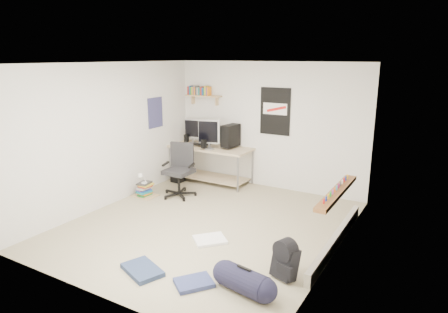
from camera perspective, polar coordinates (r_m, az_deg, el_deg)
The scene contains 26 objects.
floor at distance 6.44m, azimuth -2.35°, elevation -9.71°, with size 4.00×4.50×0.01m, color gray.
ceiling at distance 5.88m, azimuth -2.60°, elevation 13.24°, with size 4.00×4.50×0.01m, color white.
back_wall at distance 7.99m, azimuth 6.32°, elevation 4.38°, with size 4.00×0.01×2.50m, color silver.
left_wall at distance 7.30m, azimuth -15.86°, elevation 2.98°, with size 0.01×4.50×2.50m, color silver.
right_wall at distance 5.26m, azimuth 16.25°, elevation -1.28°, with size 0.01×4.50×2.50m, color silver.
desk at distance 8.42m, azimuth -1.87°, elevation -1.21°, with size 1.75×0.77×0.80m, color tan.
monitor_left at distance 8.61m, azimuth -4.44°, elevation 3.46°, with size 0.37×0.09×0.41m, color #B2B2B7.
monitor_right at distance 8.01m, azimuth -2.12°, elevation 2.97°, with size 0.44×0.11×0.48m, color #9D9DA2.
pc_tower at distance 8.12m, azimuth 0.94°, elevation 3.00°, with size 0.20×0.43×0.45m, color black.
keyboard at distance 8.33m, azimuth -3.20°, elevation 1.76°, with size 0.37×0.13×0.02m, color black.
speaker_left at distance 8.62m, azimuth -5.39°, elevation 2.63°, with size 0.08×0.08×0.16m, color black.
speaker_right at distance 8.01m, azimuth -2.92°, elevation 1.82°, with size 0.09×0.09×0.17m, color black.
office_chair at distance 7.56m, azimuth -6.50°, elevation -2.11°, with size 0.66×0.66×1.01m, color black.
wall_shelf at distance 8.51m, azimuth -2.96°, elevation 8.65°, with size 0.80×0.22×0.24m, color tan.
poster_back_wall at distance 7.86m, azimuth 7.30°, elevation 6.41°, with size 0.62×0.03×0.92m, color black.
poster_left_wall at distance 8.11m, azimuth -9.79°, elevation 6.19°, with size 0.02×0.42×0.60m, color navy.
window at distance 5.51m, azimuth 16.62°, elevation 1.53°, with size 0.10×1.50×1.26m, color brown.
baseboard_heater at distance 5.95m, azimuth 15.73°, elevation -11.36°, with size 0.08×2.50×0.18m, color #B7B2A8.
backpack at distance 5.00m, azimuth 8.73°, elevation -14.73°, with size 0.29×0.23×0.39m, color black.
duffel_bag at distance 4.71m, azimuth 2.86°, elevation -17.38°, with size 0.29×0.29×0.57m, color black.
tshirt at distance 5.90m, azimuth -2.03°, elevation -11.78°, with size 0.44×0.37×0.04m, color white.
jeans_a at distance 5.23m, azimuth -11.59°, elevation -15.59°, with size 0.54×0.35×0.06m, color #23304F.
jeans_b at distance 4.91m, azimuth -4.33°, elevation -17.54°, with size 0.43×0.32×0.05m, color navy.
book_stack at distance 7.76m, azimuth -11.28°, elevation -4.50°, with size 0.46×0.38×0.32m, color brown.
desk_lamp at distance 7.66m, azimuth -11.35°, elevation -2.94°, with size 0.11×0.18×0.18m, color white.
subwoofer at distance 8.49m, azimuth -6.61°, elevation -2.74°, with size 0.23×0.23×0.26m, color black.
Camera 1 is at (3.18, -4.95, 2.61)m, focal length 32.00 mm.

